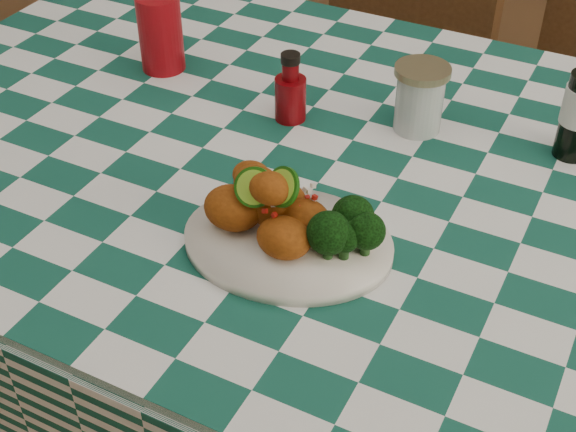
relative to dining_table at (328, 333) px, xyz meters
The scene contains 8 objects.
dining_table is the anchor object (origin of this frame).
plate 0.46m from the dining_table, 82.91° to the right, with size 0.29×0.22×0.02m, color white, non-canonical shape.
fried_chicken_pile 0.51m from the dining_table, 88.34° to the right, with size 0.16×0.11×0.10m, color #8D3E0D, non-canonical shape.
broccoli_side 0.50m from the dining_table, 61.86° to the right, with size 0.09×0.09×0.07m, color black, non-canonical shape.
red_tumbler 0.63m from the dining_table, 162.47° to the left, with size 0.08×0.08×0.14m, color maroon.
ketchup_bottle 0.48m from the dining_table, 146.77° to the left, with size 0.05×0.05×0.12m, color #630409, non-canonical shape.
mason_jar 0.48m from the dining_table, 61.57° to the left, with size 0.09×0.09×0.11m, color #B2BCBA, non-canonical shape.
wooden_chair_left 0.72m from the dining_table, 108.66° to the left, with size 0.47×0.49×1.02m, color #472814, non-canonical shape.
Camera 1 is at (0.40, -0.95, 1.50)m, focal length 50.00 mm.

